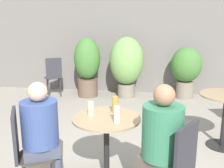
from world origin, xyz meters
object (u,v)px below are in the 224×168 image
Objects in this scene: beer_glass_1 at (91,109)px; potted_plant_1 at (127,63)px; potted_plant_0 at (87,64)px; bistro_chair_3 at (54,74)px; bistro_chair_1 at (175,163)px; cafe_table_near at (107,135)px; seated_person_0 at (42,131)px; potted_plant_2 at (186,68)px; seated_person_1 at (161,140)px; beer_glass_0 at (115,105)px; beer_glass_2 at (117,114)px; bistro_chair_0 at (26,147)px.

potted_plant_1 is at bearing 88.61° from beer_glass_1.
bistro_chair_3 is at bearing -166.54° from potted_plant_0.
potted_plant_0 is (-1.62, 3.66, 0.20)m from bistro_chair_1.
cafe_table_near is 5.02× the size of beer_glass_1.
seated_person_0 is 4.08m from potted_plant_2.
seated_person_1 is 0.70m from beer_glass_0.
potted_plant_1 is (-0.09, 3.28, 0.24)m from cafe_table_near.
bistro_chair_1 is 0.67× the size of potted_plant_1.
beer_glass_0 is at bearing 100.79° from beer_glass_2.
potted_plant_1 is at bearing 92.82° from beer_glass_0.
bistro_chair_3 is 4.07m from seated_person_1.
bistro_chair_0 is 4.20m from potted_plant_2.
beer_glass_2 is at bearing -79.21° from beer_glass_0.
cafe_table_near is 0.55× the size of potted_plant_1.
beer_glass_1 is (-0.82, 0.47, 0.28)m from bistro_chair_1.
potted_plant_1 is (-0.74, 3.72, 0.24)m from bistro_chair_1.
beer_glass_2 is at bearing -107.40° from potted_plant_2.
bistro_chair_0 reaches higher than beer_glass_1.
beer_glass_1 is (-0.23, -0.13, -0.01)m from beer_glass_0.
beer_glass_1 is 0.11× the size of potted_plant_0.
beer_glass_1 is at bearing -81.53° from bistro_chair_0.
seated_person_0 is 3.53m from potted_plant_0.
potted_plant_1 is at bearing 3.76° from potted_plant_0.
beer_glass_2 is at bearing -86.54° from potted_plant_1.
cafe_table_near is 3.37m from potted_plant_0.
seated_person_1 is 0.89× the size of potted_plant_0.
potted_plant_1 is (0.48, 3.56, 0.10)m from seated_person_0.
seated_person_0 is 1.01× the size of potted_plant_2.
beer_glass_2 is 0.14× the size of potted_plant_2.
potted_plant_1 is (0.62, 3.63, 0.24)m from bistro_chair_0.
beer_glass_2 is 0.12× the size of potted_plant_1.
bistro_chair_1 is at bearing -78.78° from potted_plant_1.
seated_person_1 is 6.81× the size of beer_glass_0.
cafe_table_near is at bearing -90.00° from bistro_chair_0.
seated_person_1 is 3.69m from potted_plant_1.
potted_plant_2 is at bearing -156.47° from seated_person_1.
cafe_table_near is at bearing 91.16° from bistro_chair_3.
bistro_chair_3 is at bearing -173.40° from potted_plant_2.
bistro_chair_3 is 0.79× the size of potted_plant_2.
seated_person_1 is 0.88× the size of potted_plant_1.
potted_plant_1 is at bearing 93.46° from beer_glass_2.
potted_plant_0 is 0.98× the size of potted_plant_1.
potted_plant_0 is at bearing 165.48° from bistro_chair_3.
potted_plant_0 is at bearing -175.77° from potted_plant_2.
beer_glass_2 is (0.12, -0.12, 0.28)m from cafe_table_near.
beer_glass_2 is (-0.41, 0.24, 0.12)m from seated_person_1.
bistro_chair_1 is at bearing -98.41° from potted_plant_2.
seated_person_1 is 0.80m from beer_glass_1.
potted_plant_1 is at bearing -134.80° from bistro_chair_1.
seated_person_0 is at bearing -143.00° from beer_glass_1.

